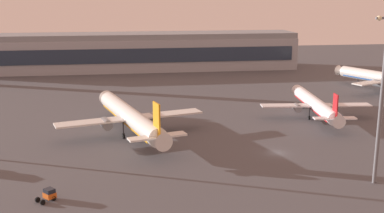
{
  "coord_description": "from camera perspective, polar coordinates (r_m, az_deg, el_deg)",
  "views": [
    {
      "loc": [
        -32.75,
        -96.1,
        34.09
      ],
      "look_at": [
        -14.28,
        29.37,
        4.0
      ],
      "focal_mm": 45.14,
      "sensor_mm": 36.0,
      "label": 1
    }
  ],
  "objects": [
    {
      "name": "airplane_terminal_side",
      "position": [
        137.96,
        14.37,
        0.24
      ],
      "size": [
        30.59,
        39.23,
        10.06
      ],
      "rotation": [
        0.0,
        0.0,
        -0.1
      ],
      "color": "white",
      "rests_on": "ground"
    },
    {
      "name": "terminal_building",
      "position": [
        218.99,
        -6.85,
        6.43
      ],
      "size": [
        145.18,
        22.4,
        16.4
      ],
      "color": "#9EA3AD",
      "rests_on": "ground"
    },
    {
      "name": "ground_plane",
      "position": [
        107.1,
        9.94,
        -5.42
      ],
      "size": [
        416.0,
        416.0,
        0.0
      ],
      "primitive_type": "plane",
      "color": "#4C4C51"
    },
    {
      "name": "airplane_far_stand",
      "position": [
        118.36,
        -7.29,
        -1.22
      ],
      "size": [
        36.13,
        46.01,
        12.01
      ],
      "rotation": [
        0.0,
        0.0,
        0.27
      ],
      "color": "silver",
      "rests_on": "ground"
    },
    {
      "name": "apron_light_central",
      "position": [
        90.98,
        21.57,
        1.65
      ],
      "size": [
        4.8,
        0.9,
        30.44
      ],
      "color": "slate",
      "rests_on": "ground"
    },
    {
      "name": "pushback_tug",
      "position": [
        85.61,
        -16.57,
        -9.93
      ],
      "size": [
        3.51,
        3.36,
        2.05
      ],
      "rotation": [
        0.0,
        0.0,
        5.41
      ],
      "color": "#D85919",
      "rests_on": "ground"
    }
  ]
}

